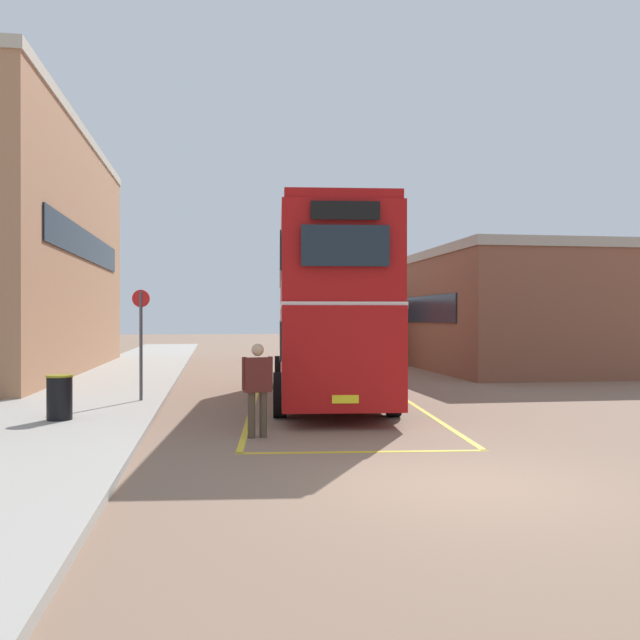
{
  "coord_description": "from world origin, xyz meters",
  "views": [
    {
      "loc": [
        -3.23,
        -8.69,
        2.22
      ],
      "look_at": [
        0.14,
        13.27,
        2.13
      ],
      "focal_mm": 38.6,
      "sensor_mm": 36.0,
      "label": 1
    }
  ],
  "objects_px": {
    "double_decker_bus": "(327,306)",
    "single_deck_bus": "(350,328)",
    "pedestrian_boarding": "(257,383)",
    "litter_bin": "(60,397)",
    "bus_stop_sign": "(141,334)"
  },
  "relations": [
    {
      "from": "pedestrian_boarding",
      "to": "single_deck_bus",
      "type": "bearing_deg",
      "value": 74.58
    },
    {
      "from": "double_decker_bus",
      "to": "single_deck_bus",
      "type": "xyz_separation_m",
      "value": [
        3.93,
        16.64,
        -0.88
      ]
    },
    {
      "from": "single_deck_bus",
      "to": "bus_stop_sign",
      "type": "distance_m",
      "value": 19.3
    },
    {
      "from": "single_deck_bus",
      "to": "litter_bin",
      "type": "xyz_separation_m",
      "value": [
        -10.01,
        -20.33,
        -1.04
      ]
    },
    {
      "from": "pedestrian_boarding",
      "to": "litter_bin",
      "type": "bearing_deg",
      "value": 154.12
    },
    {
      "from": "litter_bin",
      "to": "pedestrian_boarding",
      "type": "bearing_deg",
      "value": -25.88
    },
    {
      "from": "litter_bin",
      "to": "bus_stop_sign",
      "type": "relative_size",
      "value": 0.33
    },
    {
      "from": "litter_bin",
      "to": "single_deck_bus",
      "type": "bearing_deg",
      "value": 63.79
    },
    {
      "from": "litter_bin",
      "to": "bus_stop_sign",
      "type": "bearing_deg",
      "value": 67.67
    },
    {
      "from": "litter_bin",
      "to": "double_decker_bus",
      "type": "bearing_deg",
      "value": 31.25
    },
    {
      "from": "single_deck_bus",
      "to": "bus_stop_sign",
      "type": "relative_size",
      "value": 3.0
    },
    {
      "from": "double_decker_bus",
      "to": "bus_stop_sign",
      "type": "distance_m",
      "value": 4.88
    },
    {
      "from": "pedestrian_boarding",
      "to": "bus_stop_sign",
      "type": "relative_size",
      "value": 0.63
    },
    {
      "from": "double_decker_bus",
      "to": "bus_stop_sign",
      "type": "relative_size",
      "value": 3.81
    },
    {
      "from": "double_decker_bus",
      "to": "single_deck_bus",
      "type": "height_order",
      "value": "double_decker_bus"
    }
  ]
}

